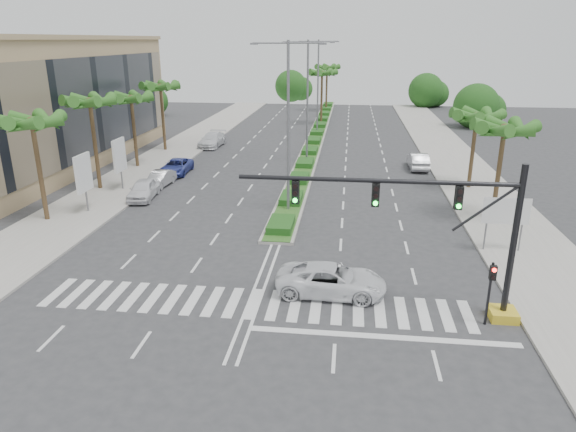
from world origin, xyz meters
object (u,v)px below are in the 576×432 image
car_parked_c (176,167)px  car_right (418,161)px  car_parked_a (143,189)px  car_crossing (331,280)px  car_parked_d (212,140)px  car_parked_b (160,179)px

car_parked_c → car_right: car_right is taller
car_parked_a → car_crossing: (15.46, -14.37, -0.01)m
car_parked_a → car_parked_c: (0.00, 8.08, -0.08)m
car_parked_c → car_crossing: bearing=-57.3°
car_crossing → car_right: size_ratio=1.13×
car_parked_a → car_parked_c: car_parked_a is taller
car_parked_d → car_right: car_parked_d is taller
car_parked_b → car_parked_a: bearing=-85.2°
car_crossing → car_right: 28.17m
car_parked_d → car_crossing: size_ratio=1.02×
car_parked_d → car_crossing: bearing=-64.3°
car_parked_c → car_parked_a: bearing=-91.8°
car_parked_d → car_crossing: 38.68m
car_crossing → car_parked_d: bearing=25.5°
car_parked_d → car_crossing: car_parked_d is taller
car_parked_b → car_right: car_right is taller
car_parked_b → car_parked_c: car_parked_c is taller
car_parked_a → car_parked_c: bearing=84.0°
car_parked_b → car_parked_c: 4.39m
car_parked_a → car_crossing: bearing=-48.9°
car_parked_b → car_right: (22.82, 9.14, 0.13)m
car_parked_c → car_parked_d: size_ratio=0.88×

